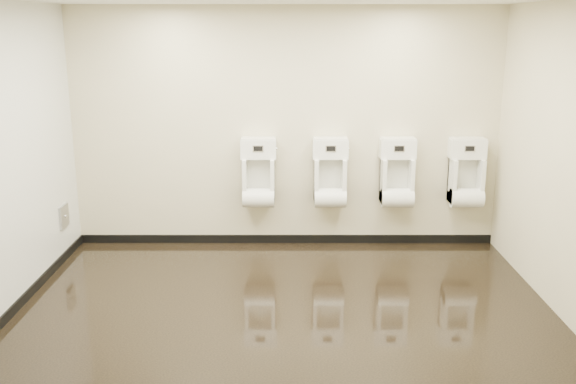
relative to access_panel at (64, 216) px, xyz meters
name	(u,v)px	position (x,y,z in m)	size (l,w,h in m)	color
ground	(285,302)	(2.48, -1.20, -0.50)	(5.00, 3.50, 0.00)	black
back_wall	(285,129)	(2.48, 0.55, 0.90)	(5.00, 0.02, 2.80)	beige
front_wall	(284,215)	(2.48, -2.95, 0.90)	(5.00, 0.02, 2.80)	beige
left_wall	(8,159)	(-0.02, -1.20, 0.90)	(0.02, 3.50, 2.80)	beige
right_wall	(561,159)	(4.98, -1.20, 0.90)	(0.02, 3.50, 2.80)	beige
tile_overlay_left	(9,159)	(-0.01, -1.20, 0.90)	(0.01, 3.50, 2.80)	silver
skirting_back	(286,239)	(2.48, 0.54, -0.45)	(5.00, 0.02, 0.10)	black
skirting_left	(25,298)	(-0.01, -1.20, -0.45)	(0.02, 3.50, 0.10)	black
access_panel	(64,216)	(0.00, 0.00, 0.00)	(0.04, 0.25, 0.25)	#9E9EA3
urinal_0	(259,178)	(2.17, 0.41, 0.35)	(0.42, 0.32, 0.79)	white
urinal_1	(330,178)	(3.00, 0.41, 0.35)	(0.42, 0.32, 0.79)	white
urinal_2	(397,178)	(3.79, 0.41, 0.35)	(0.42, 0.32, 0.79)	white
urinal_3	(466,178)	(4.60, 0.41, 0.35)	(0.42, 0.32, 0.79)	white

